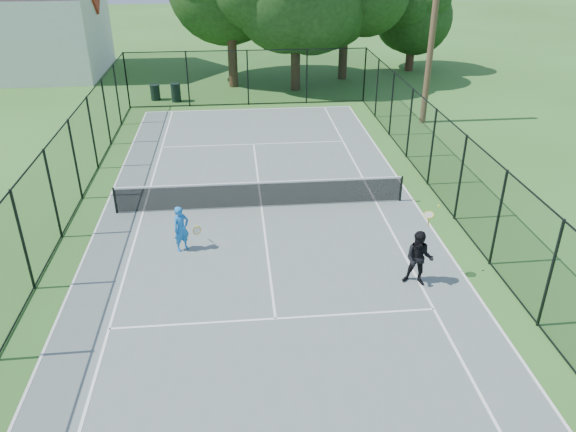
{
  "coord_description": "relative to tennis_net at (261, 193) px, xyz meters",
  "views": [
    {
      "loc": [
        -0.79,
        -17.75,
        8.87
      ],
      "look_at": [
        0.65,
        -3.0,
        1.2
      ],
      "focal_mm": 35.0,
      "sensor_mm": 36.0,
      "label": 1
    }
  ],
  "objects": [
    {
      "name": "ground",
      "position": [
        0.0,
        0.0,
        -0.58
      ],
      "size": [
        120.0,
        120.0,
        0.0
      ],
      "primitive_type": "plane",
      "color": "#345F20"
    },
    {
      "name": "tennis_court",
      "position": [
        0.0,
        0.0,
        -0.55
      ],
      "size": [
        11.0,
        24.0,
        0.06
      ],
      "primitive_type": "cube",
      "color": "slate",
      "rests_on": "ground"
    },
    {
      "name": "tennis_net",
      "position": [
        0.0,
        0.0,
        0.0
      ],
      "size": [
        10.08,
        0.08,
        0.95
      ],
      "color": "black",
      "rests_on": "tennis_court"
    },
    {
      "name": "fence",
      "position": [
        0.0,
        0.0,
        0.92
      ],
      "size": [
        13.1,
        26.1,
        3.0
      ],
      "color": "black",
      "rests_on": "ground"
    },
    {
      "name": "tree_far_right",
      "position": [
        11.3,
        20.27,
        3.34
      ],
      "size": [
        4.79,
        4.79,
        6.34
      ],
      "color": "#332114",
      "rests_on": "ground"
    },
    {
      "name": "trash_bin_left",
      "position": [
        -5.26,
        14.5,
        -0.14
      ],
      "size": [
        0.58,
        0.58,
        0.87
      ],
      "color": "black",
      "rests_on": "ground"
    },
    {
      "name": "trash_bin_right",
      "position": [
        -4.05,
        14.05,
        -0.06
      ],
      "size": [
        0.58,
        0.58,
        1.03
      ],
      "color": "black",
      "rests_on": "ground"
    },
    {
      "name": "utility_pole",
      "position": [
        8.69,
        9.0,
        3.56
      ],
      "size": [
        1.4,
        0.3,
        8.16
      ],
      "color": "#4C3823",
      "rests_on": "ground"
    },
    {
      "name": "player_blue",
      "position": [
        -2.55,
        -2.7,
        0.2
      ],
      "size": [
        0.9,
        0.59,
        1.43
      ],
      "color": "blue",
      "rests_on": "tennis_court"
    },
    {
      "name": "player_black",
      "position": [
        4.0,
        -5.2,
        0.29
      ],
      "size": [
        1.08,
        0.99,
        2.15
      ],
      "color": "black",
      "rests_on": "tennis_court"
    }
  ]
}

